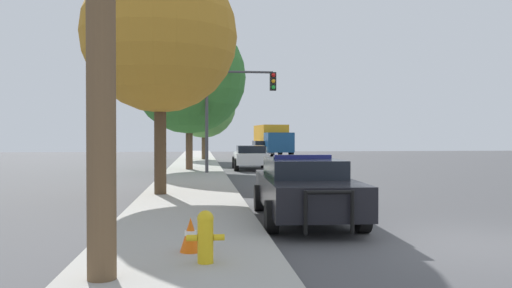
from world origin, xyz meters
TOP-DOWN VIEW (x-y plane):
  - ground_plane at (0.00, 0.00)m, footprint 110.00×110.00m
  - sidewalk_left at (-5.10, 0.00)m, footprint 3.00×110.00m
  - police_car at (-2.49, 2.97)m, footprint 2.18×5.09m
  - fire_hydrant at (-4.74, -1.15)m, footprint 0.53×0.23m
  - traffic_light at (-3.11, 16.38)m, footprint 3.50×0.35m
  - car_background_distant at (0.86, 37.85)m, footprint 1.99×4.46m
  - car_background_midblock at (-1.93, 20.41)m, footprint 2.07×4.39m
  - box_truck at (2.05, 38.94)m, footprint 2.99×7.31m
  - tree_sidewalk_near at (-6.02, 7.37)m, footprint 4.71×4.71m
  - tree_sidewalk_mid at (-5.38, 18.93)m, footprint 6.11×6.11m
  - tree_sidewalk_far at (-4.52, 30.90)m, footprint 5.02×5.02m
  - traffic_cone at (-4.96, -0.45)m, footprint 0.33×0.33m

SIDE VIEW (x-z plane):
  - ground_plane at x=0.00m, z-range 0.00..0.00m
  - sidewalk_left at x=-5.10m, z-range 0.00..0.13m
  - traffic_cone at x=-4.96m, z-range 0.13..0.65m
  - fire_hydrant at x=-4.74m, z-range 0.15..0.88m
  - police_car at x=-2.49m, z-range 0.01..1.48m
  - car_background_midblock at x=-1.93m, z-range 0.06..1.43m
  - car_background_distant at x=0.86m, z-range 0.04..1.54m
  - box_truck at x=2.05m, z-range 0.14..3.13m
  - traffic_light at x=-3.11m, z-range 1.17..6.26m
  - tree_sidewalk_far at x=-4.52m, z-range 0.96..7.66m
  - tree_sidewalk_near at x=-6.02m, z-range 1.36..8.55m
  - tree_sidewalk_mid at x=-5.38m, z-range 1.08..9.11m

